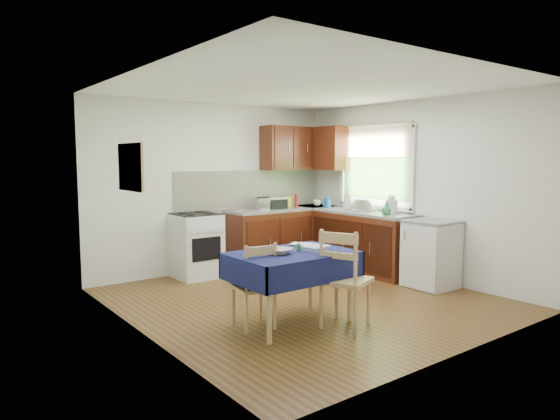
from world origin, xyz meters
TOP-DOWN VIEW (x-y plane):
  - floor at (0.00, 0.00)m, footprint 4.20×4.20m
  - ceiling at (0.00, 0.00)m, footprint 4.00×4.20m
  - wall_back at (0.00, 2.10)m, footprint 4.00×0.02m
  - wall_front at (0.00, -2.10)m, footprint 4.00×0.02m
  - wall_left at (-2.00, 0.00)m, footprint 0.02×4.20m
  - wall_right at (2.00, 0.00)m, footprint 0.02×4.20m
  - base_cabinets at (1.36, 1.26)m, footprint 1.90×2.30m
  - worktop_back at (1.05, 1.80)m, footprint 1.90×0.60m
  - worktop_right at (1.70, 0.65)m, footprint 0.60×1.70m
  - worktop_corner at (1.70, 1.80)m, footprint 0.60×0.60m
  - splashback at (0.65, 2.08)m, footprint 2.70×0.02m
  - upper_cabinets at (1.52, 1.80)m, footprint 1.20×0.85m
  - stove at (-0.50, 1.80)m, footprint 0.60×0.61m
  - window at (1.97, 0.70)m, footprint 0.04×1.48m
  - fridge at (1.70, -0.55)m, footprint 0.58×0.60m
  - corkboard at (-1.97, 0.30)m, footprint 0.04×0.62m
  - dining_table at (-0.67, -0.60)m, footprint 1.23×0.83m
  - chair_far at (-1.04, -0.50)m, footprint 0.43×0.43m
  - chair_near at (-0.34, -1.02)m, footprint 0.58×0.58m
  - toaster at (0.63, 1.76)m, footprint 0.26×0.16m
  - sandwich_press at (0.88, 1.79)m, footprint 0.32×0.27m
  - sauce_bottle at (1.23, 1.69)m, footprint 0.05×0.05m
  - yellow_packet at (1.22, 1.90)m, footprint 0.13×0.10m
  - dish_rack at (1.73, 0.72)m, footprint 0.37×0.28m
  - kettle at (1.72, 0.15)m, footprint 0.16×0.16m
  - cup at (1.72, 1.75)m, footprint 0.16×0.16m
  - soap_bottle_a at (1.61, 0.93)m, footprint 0.18×0.18m
  - soap_bottle_b at (1.63, 1.40)m, footprint 0.11×0.11m
  - soap_bottle_c at (1.63, 0.17)m, footprint 0.14×0.14m
  - plate_bowl at (-0.82, -0.60)m, footprint 0.30×0.30m
  - book at (-0.40, -0.38)m, footprint 0.26×0.28m
  - spice_jar at (-0.57, -0.59)m, footprint 0.04×0.04m
  - tea_towel at (-0.41, -0.67)m, footprint 0.31×0.27m

SIDE VIEW (x-z plane):
  - floor at x=0.00m, z-range 0.00..0.00m
  - base_cabinets at x=1.36m, z-range 0.00..0.86m
  - fridge at x=1.70m, z-range 0.00..0.88m
  - chair_far at x=-1.04m, z-range 0.03..0.89m
  - stove at x=-0.50m, z-range 0.00..0.92m
  - chair_near at x=-0.34m, z-range 0.03..1.03m
  - dining_table at x=-0.67m, z-range 0.27..1.01m
  - book at x=-0.40m, z-range 0.74..0.76m
  - tea_towel at x=-0.41m, z-range 0.74..0.79m
  - plate_bowl at x=-0.82m, z-range 0.74..0.80m
  - spice_jar at x=-0.57m, z-range 0.74..0.82m
  - worktop_back at x=1.05m, z-range 0.86..0.90m
  - worktop_right at x=1.70m, z-range 0.86..0.90m
  - worktop_corner at x=1.70m, z-range 0.86..0.90m
  - dish_rack at x=1.73m, z-range 0.83..1.01m
  - cup at x=1.72m, z-range 0.90..1.00m
  - yellow_packet at x=1.22m, z-range 0.90..1.06m
  - soap_bottle_c at x=1.63m, z-range 0.90..1.07m
  - sandwich_press at x=0.88m, z-range 0.90..1.08m
  - toaster at x=0.63m, z-range 0.89..1.09m
  - soap_bottle_b at x=1.63m, z-range 0.90..1.11m
  - sauce_bottle at x=1.23m, z-range 0.90..1.12m
  - kettle at x=1.72m, z-range 0.88..1.16m
  - soap_bottle_a at x=1.61m, z-range 0.90..1.22m
  - splashback at x=0.65m, z-range 0.90..1.50m
  - wall_back at x=0.00m, z-range 0.00..2.50m
  - wall_front at x=0.00m, z-range 0.00..2.50m
  - wall_left at x=-2.00m, z-range 0.00..2.50m
  - wall_right at x=2.00m, z-range 0.00..2.50m
  - corkboard at x=-1.97m, z-range 1.36..1.83m
  - window at x=1.97m, z-range 1.02..2.28m
  - upper_cabinets at x=1.52m, z-range 1.50..2.20m
  - ceiling at x=0.00m, z-range 2.49..2.51m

